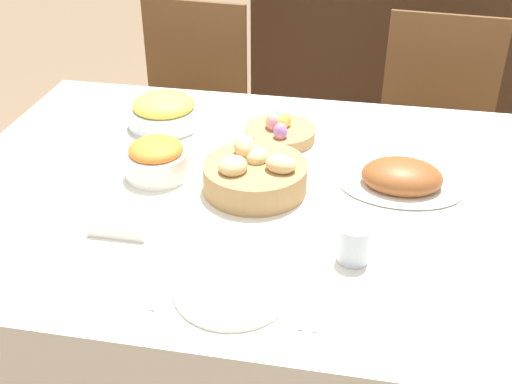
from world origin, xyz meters
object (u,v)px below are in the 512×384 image
at_px(spoon, 321,302).
at_px(sideboard, 385,57).
at_px(egg_basket, 280,131).
at_px(bread_basket, 255,174).
at_px(chair_far_right, 433,135).
at_px(dinner_plate, 234,290).
at_px(knife, 306,300).
at_px(fork, 165,282).
at_px(carrot_bowl, 157,159).
at_px(ham_platter, 402,178).
at_px(chair_far_left, 187,115).
at_px(pineapple_bowl, 164,111).
at_px(drinking_cup, 354,243).
at_px(butter_dish, 122,223).

bearing_deg(spoon, sideboard, 88.27).
bearing_deg(egg_basket, bread_basket, -93.98).
height_order(chair_far_right, bread_basket, chair_far_right).
height_order(dinner_plate, spoon, dinner_plate).
bearing_deg(knife, fork, 178.81).
distance_m(carrot_bowl, spoon, 0.61).
bearing_deg(ham_platter, chair_far_left, 134.24).
relative_size(egg_basket, pineapple_bowl, 0.94).
relative_size(knife, drinking_cup, 1.99).
relative_size(knife, butter_dish, 1.26).
height_order(pineapple_bowl, carrot_bowl, carrot_bowl).
bearing_deg(egg_basket, pineapple_bowl, 175.33).
bearing_deg(chair_far_right, spoon, -98.16).
relative_size(sideboard, bread_basket, 4.93).
height_order(chair_far_right, spoon, chair_far_right).
bearing_deg(spoon, egg_basket, 106.75).
relative_size(bread_basket, carrot_bowl, 1.58).
bearing_deg(sideboard, ham_platter, -88.64).
relative_size(egg_basket, knife, 1.18).
height_order(bread_basket, drinking_cup, bread_basket).
distance_m(ham_platter, dinner_plate, 0.56).
height_order(chair_far_right, ham_platter, chair_far_right).
height_order(sideboard, egg_basket, sideboard).
distance_m(pineapple_bowl, carrot_bowl, 0.29).
bearing_deg(drinking_cup, spoon, -109.27).
bearing_deg(carrot_bowl, egg_basket, 43.00).
distance_m(bread_basket, fork, 0.40).
distance_m(sideboard, drinking_cup, 2.04).
relative_size(chair_far_right, egg_basket, 4.65).
relative_size(sideboard, knife, 7.53).
bearing_deg(drinking_cup, dinner_plate, -146.72).
distance_m(chair_far_right, butter_dish, 1.38).
height_order(chair_far_left, pineapple_bowl, chair_far_left).
distance_m(spoon, drinking_cup, 0.16).
relative_size(bread_basket, pineapple_bowl, 1.22).
xyz_separation_m(dinner_plate, spoon, (0.17, 0.00, -0.00)).
bearing_deg(knife, egg_basket, 101.92).
relative_size(ham_platter, dinner_plate, 1.31).
bearing_deg(chair_far_right, bread_basket, -114.38).
xyz_separation_m(chair_far_right, spoon, (-0.30, -1.28, 0.25)).
xyz_separation_m(egg_basket, pineapple_bowl, (-0.35, 0.03, 0.02)).
bearing_deg(pineapple_bowl, dinner_plate, -62.53).
xyz_separation_m(sideboard, egg_basket, (-0.29, -1.50, 0.30)).
relative_size(chair_far_left, knife, 5.48).
bearing_deg(chair_far_right, butter_dish, -119.28).
relative_size(fork, butter_dish, 1.26).
height_order(dinner_plate, drinking_cup, drinking_cup).
height_order(chair_far_left, drinking_cup, chair_far_left).
height_order(egg_basket, knife, egg_basket).
xyz_separation_m(sideboard, knife, (-0.14, -2.16, 0.27)).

